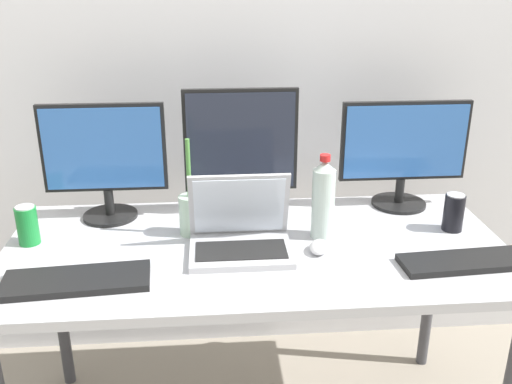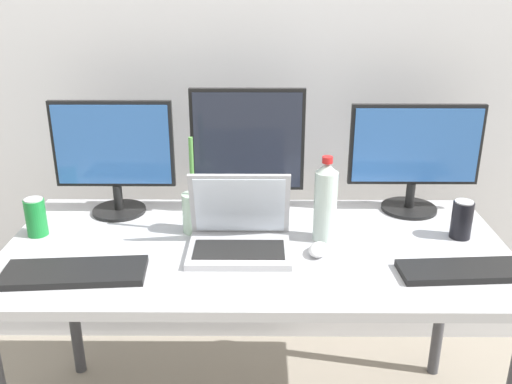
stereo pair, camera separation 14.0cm
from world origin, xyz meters
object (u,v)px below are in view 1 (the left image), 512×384
work_desk (256,263)px  soda_can_near_keyboard (454,212)px  keyboard_aux (468,261)px  mouse_by_keyboard (319,247)px  keyboard_main (76,281)px  monitor_right (404,150)px  laptop_silver (240,233)px  monitor_left (104,158)px  water_bottle (323,200)px  monitor_center (241,151)px  bamboo_vase (191,213)px  soda_can_by_laptop (27,225)px

work_desk → soda_can_near_keyboard: size_ratio=12.49×
keyboard_aux → mouse_by_keyboard: (-0.42, 0.12, 0.01)m
keyboard_main → mouse_by_keyboard: mouse_by_keyboard is taller
work_desk → monitor_right: (0.55, 0.28, 0.27)m
keyboard_main → laptop_silver: bearing=15.6°
monitor_left → mouse_by_keyboard: size_ratio=4.57×
keyboard_aux → water_bottle: bearing=146.7°
laptop_silver → keyboard_main: 0.49m
mouse_by_keyboard → keyboard_main: bearing=-153.6°
monitor_center → keyboard_aux: (0.64, -0.44, -0.22)m
monitor_right → laptop_silver: monitor_right is taller
work_desk → keyboard_main: (-0.51, -0.19, 0.07)m
laptop_silver → monitor_right: bearing=27.2°
monitor_center → keyboard_main: bearing=-136.5°
monitor_right → mouse_by_keyboard: monitor_right is taller
laptop_silver → water_bottle: (0.27, 0.07, 0.07)m
monitor_left → bamboo_vase: 0.36m
work_desk → monitor_right: 0.68m
work_desk → keyboard_main: size_ratio=3.94×
mouse_by_keyboard → soda_can_by_laptop: bearing=-172.8°
monitor_left → laptop_silver: bearing=-32.6°
monitor_right → mouse_by_keyboard: (-0.36, -0.34, -0.19)m
keyboard_main → water_bottle: (0.73, 0.24, 0.12)m
mouse_by_keyboard → monitor_left: bearing=170.6°
soda_can_by_laptop → monitor_center: bearing=15.7°
monitor_center → keyboard_main: monitor_center is taller
monitor_left → soda_can_near_keyboard: monitor_left is taller
monitor_left → keyboard_main: (-0.02, -0.45, -0.21)m
monitor_center → bamboo_vase: 0.28m
keyboard_aux → mouse_by_keyboard: mouse_by_keyboard is taller
monitor_left → water_bottle: monitor_left is taller
mouse_by_keyboard → soda_can_by_laptop: soda_can_by_laptop is taller
work_desk → water_bottle: (0.22, 0.05, 0.19)m
work_desk → monitor_left: (-0.49, 0.26, 0.28)m
mouse_by_keyboard → soda_can_near_keyboard: bearing=29.9°
keyboard_main → water_bottle: water_bottle is taller
laptop_silver → keyboard_aux: 0.68m
laptop_silver → soda_can_near_keyboard: bearing=6.9°
keyboard_aux → soda_can_near_keyboard: soda_can_near_keyboard is taller
water_bottle → keyboard_main: bearing=-161.8°
monitor_center → laptop_silver: size_ratio=1.43×
keyboard_main → soda_can_by_laptop: size_ratio=3.17×
bamboo_vase → water_bottle: bearing=-7.3°
keyboard_aux → soda_can_near_keyboard: bearing=74.7°
keyboard_aux → bamboo_vase: bamboo_vase is taller
keyboard_aux → water_bottle: size_ratio=1.44×
keyboard_main → water_bottle: bearing=13.8°
keyboard_main → bamboo_vase: size_ratio=1.24×
keyboard_aux → bamboo_vase: (-0.81, 0.28, 0.06)m
monitor_left → soda_can_near_keyboard: bearing=-9.6°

